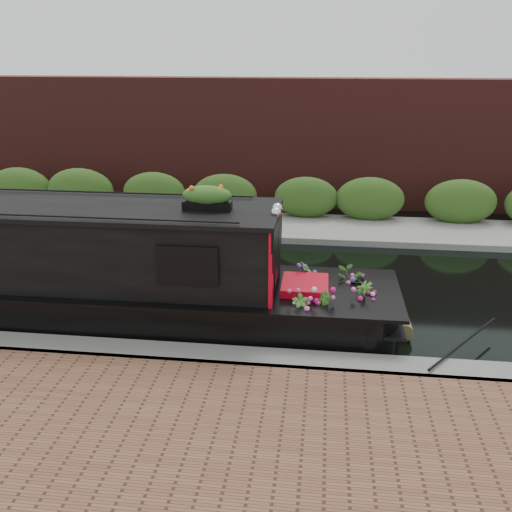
# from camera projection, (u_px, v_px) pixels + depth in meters

# --- Properties ---
(ground) EXTENTS (80.00, 80.00, 0.00)m
(ground) POSITION_uv_depth(u_px,v_px,m) (186.00, 284.00, 12.45)
(ground) COLOR black
(ground) RESTS_ON ground
(near_bank_coping) EXTENTS (40.00, 0.60, 0.50)m
(near_bank_coping) POSITION_uv_depth(u_px,v_px,m) (139.00, 362.00, 9.37)
(near_bank_coping) COLOR slate
(near_bank_coping) RESTS_ON ground
(far_bank_path) EXTENTS (40.00, 2.40, 0.34)m
(far_bank_path) POSITION_uv_depth(u_px,v_px,m) (221.00, 228.00, 16.36)
(far_bank_path) COLOR gray
(far_bank_path) RESTS_ON ground
(far_hedge) EXTENTS (40.00, 1.10, 2.80)m
(far_hedge) POSITION_uv_depth(u_px,v_px,m) (226.00, 219.00, 17.20)
(far_hedge) COLOR #32561C
(far_hedge) RESTS_ON ground
(far_brick_wall) EXTENTS (40.00, 1.00, 8.00)m
(far_brick_wall) POSITION_uv_depth(u_px,v_px,m) (237.00, 202.00, 19.16)
(far_brick_wall) COLOR #51201B
(far_brick_wall) RESTS_ON ground
(narrowboat) EXTENTS (12.28, 2.21, 2.89)m
(narrowboat) POSITION_uv_depth(u_px,v_px,m) (51.00, 275.00, 10.66)
(narrowboat) COLOR black
(narrowboat) RESTS_ON ground
(rope_fender) EXTENTS (0.31, 0.40, 0.31)m
(rope_fender) POSITION_uv_depth(u_px,v_px,m) (403.00, 328.00, 10.15)
(rope_fender) COLOR brown
(rope_fender) RESTS_ON ground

